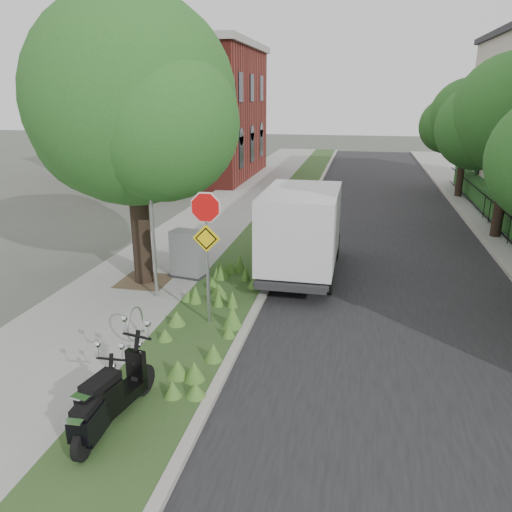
{
  "coord_description": "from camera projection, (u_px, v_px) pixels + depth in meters",
  "views": [
    {
      "loc": [
        1.85,
        -9.64,
        5.22
      ],
      "look_at": [
        -0.6,
        2.17,
        1.3
      ],
      "focal_mm": 35.0,
      "sensor_mm": 36.0,
      "label": 1
    }
  ],
  "objects": [
    {
      "name": "sidewalk_near",
      "position": [
        209.0,
        223.0,
        21.06
      ],
      "size": [
        3.5,
        60.0,
        0.12
      ],
      "primitive_type": "cube",
      "color": "gray",
      "rests_on": "ground"
    },
    {
      "name": "box_truck",
      "position": [
        303.0,
        227.0,
        14.7
      ],
      "size": [
        2.07,
        5.05,
        2.28
      ],
      "color": "#262628",
      "rests_on": "ground"
    },
    {
      "name": "street_tree_main",
      "position": [
        130.0,
        111.0,
        12.92
      ],
      "size": [
        6.21,
        5.54,
        7.66
      ],
      "color": "black",
      "rests_on": "ground"
    },
    {
      "name": "bare_post",
      "position": [
        152.0,
        223.0,
        12.59
      ],
      "size": [
        0.08,
        0.08,
        4.0
      ],
      "color": "#A5A8AD",
      "rests_on": "ground"
    },
    {
      "name": "sign_assembly",
      "position": [
        206.0,
        231.0,
        11.04
      ],
      "size": [
        0.94,
        0.08,
        3.22
      ],
      "color": "#A5A8AD",
      "rests_on": "ground"
    },
    {
      "name": "far_tree_c",
      "position": [
        466.0,
        121.0,
        25.19
      ],
      "size": [
        4.37,
        3.89,
        5.93
      ],
      "color": "black",
      "rests_on": "ground"
    },
    {
      "name": "road",
      "position": [
        386.0,
        233.0,
        19.68
      ],
      "size": [
        7.0,
        60.0,
        0.01
      ],
      "primitive_type": "cube",
      "color": "black",
      "rests_on": "ground"
    },
    {
      "name": "kerb_near",
      "position": [
        297.0,
        227.0,
        20.34
      ],
      "size": [
        0.2,
        60.0,
        0.13
      ],
      "primitive_type": "cube",
      "color": "#9E9991",
      "rests_on": "ground"
    },
    {
      "name": "utility_cabinet",
      "position": [
        188.0,
        254.0,
        14.53
      ],
      "size": [
        1.13,
        0.85,
        1.36
      ],
      "color": "#262628",
      "rests_on": "ground"
    },
    {
      "name": "far_tree_b",
      "position": [
        510.0,
        120.0,
        17.61
      ],
      "size": [
        4.83,
        4.31,
        6.56
      ],
      "color": "black",
      "rests_on": "ground"
    },
    {
      "name": "bike_hoop",
      "position": [
        135.0,
        324.0,
        10.76
      ],
      "size": [
        0.06,
        0.78,
        0.77
      ],
      "color": "#A5A8AD",
      "rests_on": "ground"
    },
    {
      "name": "verge",
      "position": [
        273.0,
        226.0,
        20.53
      ],
      "size": [
        2.0,
        60.0,
        0.12
      ],
      "primitive_type": "cube",
      "color": "#2E4B20",
      "rests_on": "ground"
    },
    {
      "name": "brick_building",
      "position": [
        183.0,
        111.0,
        31.97
      ],
      "size": [
        9.4,
        10.4,
        8.3
      ],
      "color": "maroon",
      "rests_on": "ground"
    },
    {
      "name": "ground",
      "position": [
        263.0,
        344.0,
        10.95
      ],
      "size": [
        120.0,
        120.0,
        0.0
      ],
      "primitive_type": "plane",
      "color": "#4C5147",
      "rests_on": "ground"
    },
    {
      "name": "scooter_near",
      "position": [
        110.0,
        399.0,
        8.01
      ],
      "size": [
        0.63,
        1.9,
        0.91
      ],
      "color": "black",
      "rests_on": "ground"
    },
    {
      "name": "kerb_far",
      "position": [
        480.0,
        236.0,
        18.98
      ],
      "size": [
        0.2,
        60.0,
        0.13
      ],
      "primitive_type": "cube",
      "color": "#9E9991",
      "rests_on": "ground"
    },
    {
      "name": "fence_far",
      "position": [
        502.0,
        222.0,
        18.66
      ],
      "size": [
        0.04,
        24.0,
        1.0
      ],
      "color": "black",
      "rests_on": "ground"
    },
    {
      "name": "scooter_far",
      "position": [
        94.0,
        419.0,
        7.59
      ],
      "size": [
        0.38,
        1.66,
        0.79
      ],
      "color": "black",
      "rests_on": "ground"
    }
  ]
}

